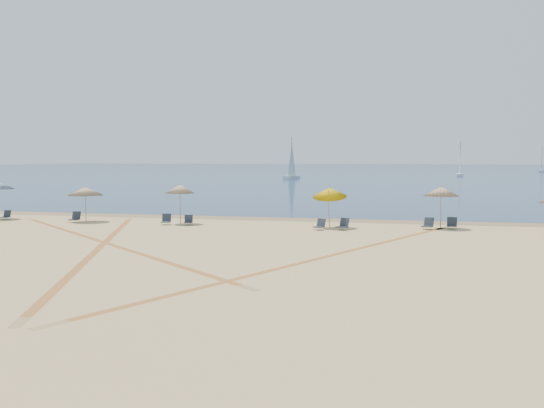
# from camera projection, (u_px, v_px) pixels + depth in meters

# --- Properties ---
(ground) EXTENTS (160.00, 160.00, 0.00)m
(ground) POSITION_uv_depth(u_px,v_px,m) (123.00, 288.00, 20.60)
(ground) COLOR tan
(ground) RESTS_ON ground
(ocean) EXTENTS (500.00, 500.00, 0.00)m
(ocean) POSITION_uv_depth(u_px,v_px,m) (404.00, 169.00, 238.56)
(ocean) COLOR #0C2151
(ocean) RESTS_ON ground
(wet_sand) EXTENTS (500.00, 500.00, 0.00)m
(wet_sand) POSITION_uv_depth(u_px,v_px,m) (286.00, 219.00, 43.85)
(wet_sand) COLOR olive
(wet_sand) RESTS_ON ground
(umbrella_1) EXTENTS (2.31, 2.31, 2.33)m
(umbrella_1) POSITION_uv_depth(u_px,v_px,m) (85.00, 191.00, 41.90)
(umbrella_1) COLOR gray
(umbrella_1) RESTS_ON ground
(umbrella_2) EXTENTS (1.86, 1.86, 2.55)m
(umbrella_2) POSITION_uv_depth(u_px,v_px,m) (180.00, 189.00, 40.47)
(umbrella_2) COLOR gray
(umbrella_2) RESTS_ON ground
(umbrella_3) EXTENTS (2.03, 2.10, 2.61)m
(umbrella_3) POSITION_uv_depth(u_px,v_px,m) (330.00, 192.00, 38.21)
(umbrella_3) COLOR gray
(umbrella_3) RESTS_ON ground
(umbrella_4) EXTENTS (2.11, 2.11, 2.53)m
(umbrella_4) POSITION_uv_depth(u_px,v_px,m) (441.00, 191.00, 37.84)
(umbrella_4) COLOR gray
(umbrella_4) RESTS_ON ground
(chair_1) EXTENTS (0.53, 0.62, 0.62)m
(chair_1) POSITION_uv_depth(u_px,v_px,m) (6.00, 215.00, 43.48)
(chair_1) COLOR #1D242E
(chair_1) RESTS_ON ground
(chair_2) EXTENTS (0.59, 0.69, 0.70)m
(chair_2) POSITION_uv_depth(u_px,v_px,m) (75.00, 218.00, 41.55)
(chair_2) COLOR #1D242E
(chair_2) RESTS_ON ground
(chair_3) EXTENTS (0.69, 0.76, 0.67)m
(chair_3) POSITION_uv_depth(u_px,v_px,m) (166.00, 220.00, 40.12)
(chair_3) COLOR #1D242E
(chair_3) RESTS_ON ground
(chair_4) EXTENTS (0.68, 0.73, 0.61)m
(chair_4) POSITION_uv_depth(u_px,v_px,m) (189.00, 220.00, 39.98)
(chair_4) COLOR #1D242E
(chair_4) RESTS_ON ground
(chair_5) EXTENTS (0.73, 0.78, 0.64)m
(chair_5) POSITION_uv_depth(u_px,v_px,m) (320.00, 225.00, 37.19)
(chair_5) COLOR #1D242E
(chair_5) RESTS_ON ground
(chair_6) EXTENTS (0.80, 0.85, 0.69)m
(chair_6) POSITION_uv_depth(u_px,v_px,m) (343.00, 225.00, 37.10)
(chair_6) COLOR #1D242E
(chair_6) RESTS_ON ground
(chair_7) EXTENTS (0.76, 0.82, 0.68)m
(chair_7) POSITION_uv_depth(u_px,v_px,m) (428.00, 224.00, 37.44)
(chair_7) COLOR #1D242E
(chair_7) RESTS_ON ground
(chair_8) EXTENTS (0.61, 0.70, 0.69)m
(chair_8) POSITION_uv_depth(u_px,v_px,m) (452.00, 224.00, 37.65)
(chair_8) COLOR #1D242E
(chair_8) RESTS_ON ground
(sailboat_0) EXTENTS (1.50, 5.40, 8.00)m
(sailboat_0) POSITION_uv_depth(u_px,v_px,m) (460.00, 166.00, 146.84)
(sailboat_0) COLOR white
(sailboat_0) RESTS_ON ocean
(sailboat_1) EXTENTS (2.38, 5.76, 8.33)m
(sailboat_1) POSITION_uv_depth(u_px,v_px,m) (292.00, 166.00, 128.79)
(sailboat_1) COLOR white
(sailboat_1) RESTS_ON ocean
(sailboat_2) EXTENTS (2.39, 5.32, 7.68)m
(sailboat_2) POSITION_uv_depth(u_px,v_px,m) (542.00, 164.00, 193.32)
(sailboat_2) COLOR white
(sailboat_2) RESTS_ON ocean
(tire_tracks) EXTENTS (50.41, 40.72, 0.00)m
(tire_tracks) POSITION_uv_depth(u_px,v_px,m) (171.00, 247.00, 29.84)
(tire_tracks) COLOR tan
(tire_tracks) RESTS_ON ground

